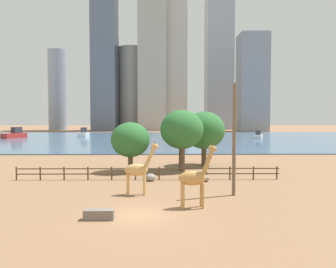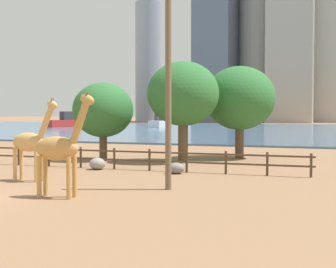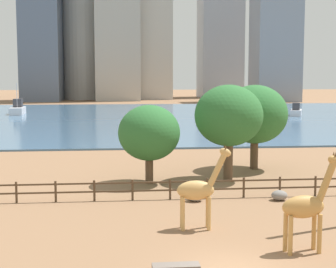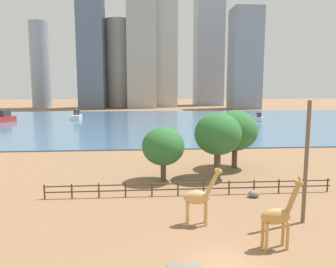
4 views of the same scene
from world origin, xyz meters
name	(u,v)px [view 2 (image 2 of 4)]	position (x,y,z in m)	size (l,w,h in m)	color
ground_plane	(271,130)	(0.00, 80.00, 0.00)	(400.00, 400.00, 0.00)	#8C6647
harbor_water	(268,130)	(0.00, 77.00, 0.10)	(180.00, 86.00, 0.20)	#476B8C
giraffe_tall	(60,148)	(3.64, 1.76, 2.05)	(2.73, 0.92, 4.41)	#C18C47
giraffe_companion	(31,142)	(-0.48, 5.61, 2.00)	(2.79, 0.82, 4.26)	tan
utility_pole	(168,93)	(7.08, 5.34, 4.40)	(0.28, 0.28, 8.80)	brown
boulder_near_fence	(176,168)	(5.45, 11.05, 0.32)	(1.00, 0.85, 0.64)	gray
boulder_by_pole	(97,164)	(0.25, 11.35, 0.36)	(0.99, 0.96, 0.72)	gray
enclosure_fence	(98,156)	(-0.04, 12.00, 0.76)	(26.12, 0.14, 1.30)	#4C3826
tree_left_large	(103,110)	(-2.26, 16.99, 3.64)	(4.42, 4.42, 5.65)	brown
tree_center_broad	(240,98)	(6.75, 21.91, 4.54)	(5.36, 5.36, 6.97)	brown
tree_right_tall	(183,94)	(3.64, 17.70, 4.76)	(5.03, 5.03, 7.06)	brown
boat_ferry	(159,122)	(-24.29, 85.08, 1.23)	(2.80, 6.95, 6.15)	silver
boat_tug	(64,122)	(-43.35, 78.55, 1.32)	(5.54, 7.98, 3.31)	#B22D28
skyline_block_central	(259,56)	(-15.88, 155.10, 21.80)	(13.35, 13.35, 43.60)	#B7B2A8
skyline_tower_short	(149,62)	(-53.54, 150.52, 20.69)	(9.33, 9.33, 41.39)	#939EAD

